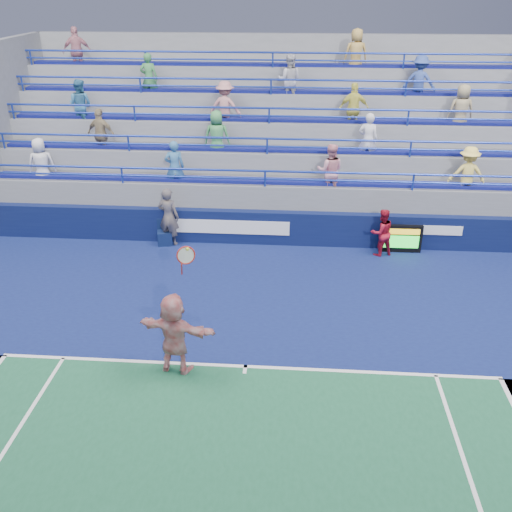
# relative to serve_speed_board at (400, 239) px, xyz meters

# --- Properties ---
(ground) EXTENTS (120.00, 120.00, 0.00)m
(ground) POSITION_rel_serve_speed_board_xyz_m (-4.23, -6.18, -0.45)
(ground) COLOR #333538
(sponsor_wall) EXTENTS (18.00, 0.32, 1.10)m
(sponsor_wall) POSITION_rel_serve_speed_board_xyz_m (-4.22, 0.32, 0.10)
(sponsor_wall) COLOR #0B133D
(sponsor_wall) RESTS_ON ground
(bleacher_stand) EXTENTS (18.00, 5.60, 6.13)m
(bleacher_stand) POSITION_rel_serve_speed_board_xyz_m (-4.23, 4.09, 1.10)
(bleacher_stand) COLOR slate
(bleacher_stand) RESTS_ON ground
(serve_speed_board) EXTENTS (1.30, 0.17, 0.90)m
(serve_speed_board) POSITION_rel_serve_speed_board_xyz_m (0.00, 0.00, 0.00)
(serve_speed_board) COLOR black
(serve_speed_board) RESTS_ON ground
(judge_chair) EXTENTS (0.54, 0.55, 0.80)m
(judge_chair) POSITION_rel_serve_speed_board_xyz_m (-7.38, 0.02, -0.19)
(judge_chair) COLOR #0D193F
(judge_chair) RESTS_ON ground
(tennis_player) EXTENTS (1.80, 0.90, 2.98)m
(tennis_player) POSITION_rel_serve_speed_board_xyz_m (-5.71, -6.37, 0.48)
(tennis_player) COLOR white
(tennis_player) RESTS_ON ground
(line_judge) EXTENTS (0.77, 0.60, 1.88)m
(line_judge) POSITION_rel_serve_speed_board_xyz_m (-7.22, 0.05, 0.49)
(line_judge) COLOR #151D3A
(line_judge) RESTS_ON ground
(ball_girl) EXTENTS (0.88, 0.79, 1.49)m
(ball_girl) POSITION_rel_serve_speed_board_xyz_m (-0.63, -0.24, 0.29)
(ball_girl) COLOR #A71327
(ball_girl) RESTS_ON ground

